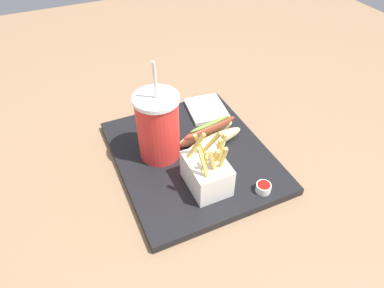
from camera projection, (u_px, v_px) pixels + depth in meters
The scene contains 7 objects.
ground_plane at pixel (192, 162), 0.87m from camera, with size 2.40×2.40×0.02m, color #8C6B4C.
food_tray at pixel (192, 156), 0.86m from camera, with size 0.42×0.36×0.02m, color black.
soda_cup at pixel (158, 127), 0.80m from camera, with size 0.10×0.10×0.26m.
fries_basket at pixel (207, 172), 0.75m from camera, with size 0.11×0.08×0.15m.
hot_dog_1 at pixel (210, 135), 0.87m from camera, with size 0.09×0.18×0.06m.
ketchup_cup_1 at pixel (263, 187), 0.75m from camera, with size 0.03×0.03×0.02m.
napkin_stack at pixel (206, 109), 0.98m from camera, with size 0.12×0.10×0.01m, color white.
Camera 1 is at (0.56, -0.26, 0.61)m, focal length 32.14 mm.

